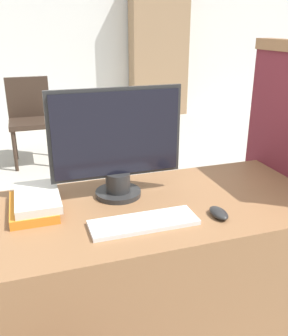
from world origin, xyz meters
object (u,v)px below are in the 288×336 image
at_px(monitor, 117,144).
at_px(book_stack, 35,202).
at_px(mouse, 219,213).
at_px(far_chair, 30,115).
at_px(keyboard, 144,223).

distance_m(monitor, book_stack, 0.37).
bearing_deg(mouse, far_chair, 100.53).
distance_m(monitor, keyboard, 0.33).
relative_size(keyboard, far_chair, 0.42).
bearing_deg(far_chair, mouse, -83.38).
bearing_deg(monitor, mouse, -43.97).
xyz_separation_m(book_stack, far_chair, (0.06, 2.75, -0.28)).
relative_size(mouse, far_chair, 0.11).
distance_m(book_stack, far_chair, 2.77).
bearing_deg(keyboard, far_chair, 95.48).
bearing_deg(mouse, monitor, 136.03).
bearing_deg(far_chair, book_stack, -95.17).
height_order(monitor, book_stack, monitor).
xyz_separation_m(mouse, book_stack, (-0.62, 0.26, 0.02)).
xyz_separation_m(keyboard, book_stack, (-0.35, 0.23, 0.02)).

